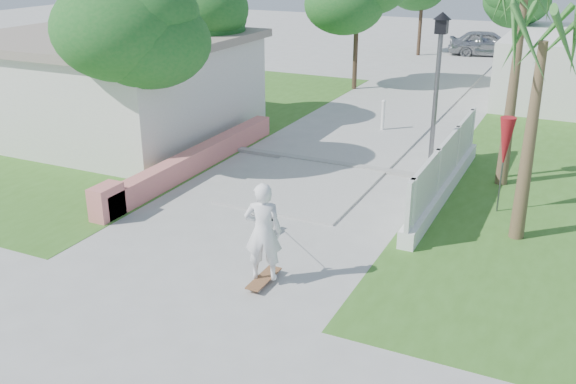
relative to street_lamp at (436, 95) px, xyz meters
The scene contains 18 objects.
ground 6.67m from the street_lamp, 117.80° to the right, with size 90.00×90.00×0.00m, color #B7B7B2.
path_strip 14.98m from the street_lamp, 101.31° to the left, with size 3.20×36.00×0.06m, color #B7B7B2.
curb 3.78m from the street_lamp, behind, with size 6.50×0.25×0.10m, color #999993.
grass_left 10.49m from the street_lamp, 165.83° to the left, with size 8.00×20.00×0.01m, color #3A6B22.
pink_wall 6.83m from the street_lamp, 162.57° to the right, with size 0.45×8.20×0.80m.
house_left 10.94m from the street_lamp, behind, with size 8.40×7.40×3.23m.
lattice_fence 2.01m from the street_lamp, 44.82° to the right, with size 0.35×7.00×1.50m.
street_lamp is the anchor object (origin of this frame).
bollard 5.56m from the street_lamp, 120.96° to the left, with size 0.14×0.14×1.09m.
patio_umbrella 2.27m from the street_lamp, 27.76° to the right, with size 0.36×0.36×2.30m.
tree_left_near 7.92m from the street_lamp, 161.15° to the right, with size 3.60×3.60×5.28m.
tree_left_mid 8.96m from the street_lamp, 160.42° to the left, with size 3.20×3.20×4.85m.
tree_path_right 14.52m from the street_lamp, 88.74° to the left, with size 3.00×3.00×4.79m.
palm_far 2.85m from the street_lamp, 30.47° to the left, with size 1.80×1.80×5.30m.
palm_near 3.72m from the street_lamp, 42.61° to the right, with size 1.80×1.80×4.70m.
skateboarder 6.18m from the street_lamp, 108.99° to the right, with size 1.34×2.68×2.01m.
dog 5.54m from the street_lamp, 119.00° to the right, with size 0.31×0.50×0.35m.
parked_car 21.89m from the street_lamp, 95.58° to the left, with size 1.71×4.25×1.45m, color #A7A8AF.
Camera 1 is at (6.37, -10.33, 5.98)m, focal length 40.00 mm.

